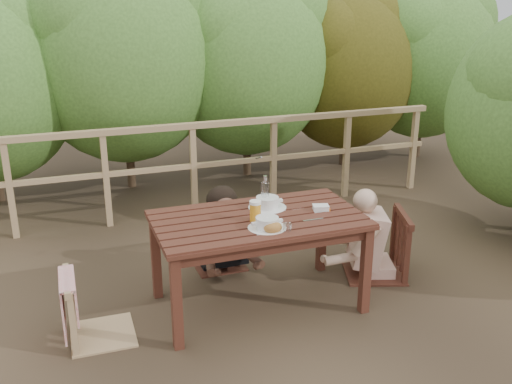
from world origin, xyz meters
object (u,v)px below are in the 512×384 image
object	(u,v)px
chair_left	(97,277)
woman	(217,202)
beer_glass	(255,212)
table	(258,262)
soup_near	(267,223)
bread_roll	(273,228)
chair_right	(377,217)
bottle	(265,192)
butter_tub	(321,208)
soup_far	(267,203)
tumbler	(287,228)
chair_far	(218,220)
diner_right	(381,205)

from	to	relation	value
chair_left	woman	bearing A→B (deg)	-52.27
chair_left	beer_glass	xyz separation A→B (m)	(1.14, -0.01, 0.33)
table	soup_near	size ratio (longest dim) A/B	5.60
chair_left	bread_roll	size ratio (longest dim) A/B	6.86
chair_right	bottle	xyz separation A→B (m)	(-0.99, 0.03, 0.33)
soup_near	bottle	size ratio (longest dim) A/B	1.05
chair_right	butter_tub	size ratio (longest dim) A/B	8.51
bread_roll	butter_tub	xyz separation A→B (m)	(0.49, 0.26, -0.01)
woman	bottle	world-z (taller)	woman
soup_far	bottle	size ratio (longest dim) A/B	1.12
table	beer_glass	bearing A→B (deg)	-126.86
table	woman	world-z (taller)	woman
tumbler	butter_tub	xyz separation A→B (m)	(0.40, 0.29, -0.01)
chair_left	chair_right	distance (m)	2.30
chair_right	soup_far	xyz separation A→B (m)	(-0.98, 0.00, 0.24)
table	chair_right	xyz separation A→B (m)	(1.11, 0.16, 0.16)
chair_far	bread_roll	bearing A→B (deg)	-84.92
bottle	diner_right	bearing A→B (deg)	-1.55
beer_glass	tumbler	distance (m)	0.30
table	beer_glass	size ratio (longest dim) A/B	9.36
table	tumbler	distance (m)	0.51
butter_tub	chair_far	bearing A→B (deg)	142.83
table	chair_right	size ratio (longest dim) A/B	1.49
chair_right	butter_tub	distance (m)	0.68
chair_far	soup_far	distance (m)	0.71
diner_right	soup_near	size ratio (longest dim) A/B	4.53
soup_far	chair_left	bearing A→B (deg)	-171.01
chair_left	woman	world-z (taller)	woman
chair_left	chair_far	bearing A→B (deg)	-52.95
chair_right	butter_tub	world-z (taller)	chair_right
woman	soup_far	bearing A→B (deg)	110.27
woman	soup_far	distance (m)	0.67
table	soup_far	distance (m)	0.45
table	soup_far	xyz separation A→B (m)	(0.13, 0.16, 0.40)
chair_right	beer_glass	xyz separation A→B (m)	(-1.15, -0.22, 0.28)
table	bread_roll	world-z (taller)	bread_roll
chair_far	soup_far	size ratio (longest dim) A/B	2.92
table	chair_left	world-z (taller)	chair_left
tumbler	soup_near	bearing A→B (deg)	136.20
beer_glass	woman	bearing A→B (deg)	93.88
bottle	tumbler	size ratio (longest dim) A/B	3.73
soup_near	bread_roll	distance (m)	0.07
diner_right	bottle	world-z (taller)	diner_right
chair_far	soup_near	bearing A→B (deg)	-85.45
woman	butter_tub	xyz separation A→B (m)	(0.59, -0.79, 0.15)
table	tumbler	world-z (taller)	tumbler
chair_left	soup_far	size ratio (longest dim) A/B	3.14
chair_right	diner_right	distance (m)	0.11
table	bread_roll	size ratio (longest dim) A/B	11.47
chair_right	woman	distance (m)	1.35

